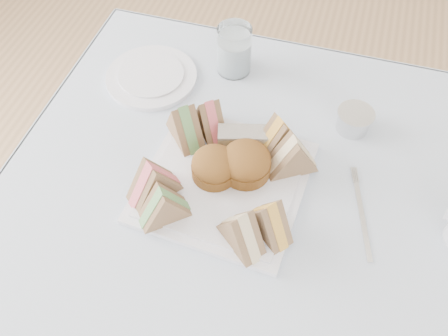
# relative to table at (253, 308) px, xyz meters

# --- Properties ---
(table) EXTENTS (0.90, 0.90, 0.74)m
(table) POSITION_rel_table_xyz_m (0.00, 0.00, 0.00)
(table) COLOR brown
(table) RESTS_ON floor
(tablecloth) EXTENTS (1.02, 1.02, 0.01)m
(tablecloth) POSITION_rel_table_xyz_m (0.00, 0.00, 0.37)
(tablecloth) COLOR white
(tablecloth) RESTS_ON table
(serving_plate) EXTENTS (0.31, 0.31, 0.01)m
(serving_plate) POSITION_rel_table_xyz_m (-0.10, 0.08, 0.38)
(serving_plate) COLOR white
(serving_plate) RESTS_ON tablecloth
(sandwich_fl_a) EXTENTS (0.10, 0.10, 0.09)m
(sandwich_fl_a) POSITION_rel_table_xyz_m (-0.21, 0.02, 0.43)
(sandwich_fl_a) COLOR brown
(sandwich_fl_a) RESTS_ON serving_plate
(sandwich_fl_b) EXTENTS (0.10, 0.09, 0.08)m
(sandwich_fl_b) POSITION_rel_table_xyz_m (-0.17, -0.02, 0.43)
(sandwich_fl_b) COLOR brown
(sandwich_fl_b) RESTS_ON serving_plate
(sandwich_fr_a) EXTENTS (0.10, 0.09, 0.08)m
(sandwich_fr_a) POSITION_rel_table_xyz_m (0.01, 0.00, 0.43)
(sandwich_fr_a) COLOR brown
(sandwich_fr_a) RESTS_ON serving_plate
(sandwich_fr_b) EXTENTS (0.10, 0.09, 0.08)m
(sandwich_fr_b) POSITION_rel_table_xyz_m (-0.03, -0.03, 0.43)
(sandwich_fr_b) COLOR brown
(sandwich_fr_b) RESTS_ON serving_plate
(sandwich_bl_a) EXTENTS (0.10, 0.10, 0.09)m
(sandwich_bl_a) POSITION_rel_table_xyz_m (-0.20, 0.15, 0.43)
(sandwich_bl_a) COLOR brown
(sandwich_bl_a) RESTS_ON serving_plate
(sandwich_bl_b) EXTENTS (0.09, 0.10, 0.08)m
(sandwich_bl_b) POSITION_rel_table_xyz_m (-0.16, 0.19, 0.43)
(sandwich_bl_b) COLOR brown
(sandwich_bl_b) RESTS_ON serving_plate
(sandwich_br_a) EXTENTS (0.11, 0.09, 0.09)m
(sandwich_br_a) POSITION_rel_table_xyz_m (0.01, 0.14, 0.43)
(sandwich_br_a) COLOR brown
(sandwich_br_a) RESTS_ON serving_plate
(sandwich_br_b) EXTENTS (0.10, 0.10, 0.08)m
(sandwich_br_b) POSITION_rel_table_xyz_m (-0.02, 0.18, 0.43)
(sandwich_br_b) COLOR brown
(sandwich_br_b) RESTS_ON serving_plate
(scone_left) EXTENTS (0.10, 0.10, 0.06)m
(scone_left) POSITION_rel_table_xyz_m (-0.12, 0.08, 0.42)
(scone_left) COLOR brown
(scone_left) RESTS_ON serving_plate
(scone_right) EXTENTS (0.11, 0.11, 0.06)m
(scone_right) POSITION_rel_table_xyz_m (-0.06, 0.11, 0.42)
(scone_right) COLOR brown
(scone_right) RESTS_ON serving_plate
(pastry_slice) EXTENTS (0.10, 0.06, 0.04)m
(pastry_slice) POSITION_rel_table_xyz_m (-0.08, 0.17, 0.41)
(pastry_slice) COLOR tan
(pastry_slice) RESTS_ON serving_plate
(side_plate) EXTENTS (0.22, 0.22, 0.01)m
(side_plate) POSITION_rel_table_xyz_m (-0.33, 0.30, 0.38)
(side_plate) COLOR white
(side_plate) RESTS_ON tablecloth
(water_glass) EXTENTS (0.08, 0.08, 0.11)m
(water_glass) POSITION_rel_table_xyz_m (-0.16, 0.38, 0.43)
(water_glass) COLOR white
(water_glass) RESTS_ON tablecloth
(tea_strainer) EXTENTS (0.09, 0.09, 0.04)m
(tea_strainer) POSITION_rel_table_xyz_m (0.11, 0.28, 0.40)
(tea_strainer) COLOR silver
(tea_strainer) RESTS_ON tablecloth
(fork) EXTENTS (0.05, 0.16, 0.00)m
(fork) POSITION_rel_table_xyz_m (0.16, 0.07, 0.38)
(fork) COLOR silver
(fork) RESTS_ON tablecloth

